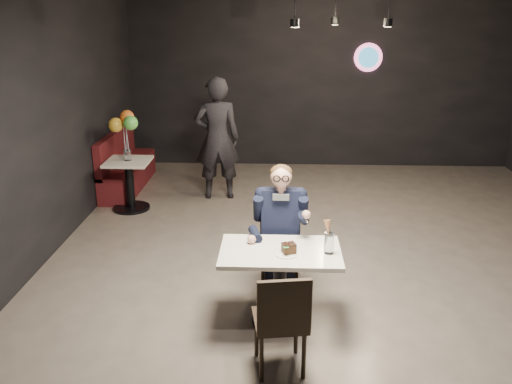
{
  "coord_description": "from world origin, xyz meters",
  "views": [
    {
      "loc": [
        -0.78,
        -5.5,
        2.84
      ],
      "look_at": [
        -1.0,
        -0.41,
        1.1
      ],
      "focal_mm": 38.0,
      "sensor_mm": 36.0,
      "label": 1
    }
  ],
  "objects_px": {
    "seated_man": "(280,230)",
    "passerby": "(217,139)",
    "chair_far": "(280,253)",
    "main_table": "(280,287)",
    "side_table": "(130,184)",
    "sundae_glass": "(329,243)",
    "chair_near": "(280,318)",
    "booth_bench": "(127,160)",
    "balloon_vase": "(128,155)"
  },
  "relations": [
    {
      "from": "seated_man",
      "to": "passerby",
      "type": "bearing_deg",
      "value": 107.77
    },
    {
      "from": "chair_far",
      "to": "main_table",
      "type": "bearing_deg",
      "value": -90.0
    },
    {
      "from": "chair_far",
      "to": "side_table",
      "type": "bearing_deg",
      "value": 132.31
    },
    {
      "from": "chair_far",
      "to": "sundae_glass",
      "type": "distance_m",
      "value": 0.83
    },
    {
      "from": "chair_near",
      "to": "chair_far",
      "type": "bearing_deg",
      "value": 81.16
    },
    {
      "from": "booth_bench",
      "to": "passerby",
      "type": "height_order",
      "value": "passerby"
    },
    {
      "from": "seated_man",
      "to": "booth_bench",
      "type": "bearing_deg",
      "value": 126.19
    },
    {
      "from": "chair_near",
      "to": "side_table",
      "type": "height_order",
      "value": "chair_near"
    },
    {
      "from": "chair_far",
      "to": "seated_man",
      "type": "relative_size",
      "value": 0.64
    },
    {
      "from": "passerby",
      "to": "chair_far",
      "type": "bearing_deg",
      "value": 100.79
    },
    {
      "from": "chair_far",
      "to": "seated_man",
      "type": "height_order",
      "value": "seated_man"
    },
    {
      "from": "chair_near",
      "to": "booth_bench",
      "type": "relative_size",
      "value": 0.49
    },
    {
      "from": "chair_far",
      "to": "booth_bench",
      "type": "bearing_deg",
      "value": 126.19
    },
    {
      "from": "main_table",
      "to": "balloon_vase",
      "type": "bearing_deg",
      "value": 126.56
    },
    {
      "from": "main_table",
      "to": "side_table",
      "type": "bearing_deg",
      "value": 126.56
    },
    {
      "from": "chair_far",
      "to": "chair_near",
      "type": "distance_m",
      "value": 1.23
    },
    {
      "from": "chair_far",
      "to": "chair_near",
      "type": "relative_size",
      "value": 1.0
    },
    {
      "from": "main_table",
      "to": "sundae_glass",
      "type": "distance_m",
      "value": 0.64
    },
    {
      "from": "sundae_glass",
      "to": "chair_near",
      "type": "bearing_deg",
      "value": -124.28
    },
    {
      "from": "booth_bench",
      "to": "main_table",
      "type": "bearing_deg",
      "value": -57.78
    },
    {
      "from": "chair_far",
      "to": "booth_bench",
      "type": "relative_size",
      "value": 0.49
    },
    {
      "from": "chair_near",
      "to": "sundae_glass",
      "type": "xyz_separation_m",
      "value": [
        0.43,
        0.64,
        0.39
      ]
    },
    {
      "from": "seated_man",
      "to": "passerby",
      "type": "height_order",
      "value": "passerby"
    },
    {
      "from": "booth_bench",
      "to": "passerby",
      "type": "distance_m",
      "value": 1.66
    },
    {
      "from": "main_table",
      "to": "chair_far",
      "type": "distance_m",
      "value": 0.56
    },
    {
      "from": "chair_far",
      "to": "passerby",
      "type": "distance_m",
      "value": 3.2
    },
    {
      "from": "chair_near",
      "to": "side_table",
      "type": "bearing_deg",
      "value": 112.27
    },
    {
      "from": "booth_bench",
      "to": "side_table",
      "type": "distance_m",
      "value": 1.05
    },
    {
      "from": "main_table",
      "to": "seated_man",
      "type": "relative_size",
      "value": 0.76
    },
    {
      "from": "chair_far",
      "to": "booth_bench",
      "type": "xyz_separation_m",
      "value": [
        -2.5,
        3.42,
        0.01
      ]
    },
    {
      "from": "balloon_vase",
      "to": "passerby",
      "type": "relative_size",
      "value": 0.08
    },
    {
      "from": "seated_man",
      "to": "sundae_glass",
      "type": "bearing_deg",
      "value": -53.69
    },
    {
      "from": "chair_near",
      "to": "main_table",
      "type": "bearing_deg",
      "value": 81.16
    },
    {
      "from": "seated_man",
      "to": "sundae_glass",
      "type": "relative_size",
      "value": 7.35
    },
    {
      "from": "chair_far",
      "to": "seated_man",
      "type": "xyz_separation_m",
      "value": [
        0.0,
        0.0,
        0.26
      ]
    },
    {
      "from": "chair_near",
      "to": "side_table",
      "type": "distance_m",
      "value": 4.26
    },
    {
      "from": "side_table",
      "to": "booth_bench",
      "type": "bearing_deg",
      "value": 106.7
    },
    {
      "from": "booth_bench",
      "to": "side_table",
      "type": "relative_size",
      "value": 2.44
    },
    {
      "from": "side_table",
      "to": "balloon_vase",
      "type": "bearing_deg",
      "value": 0.0
    },
    {
      "from": "main_table",
      "to": "chair_far",
      "type": "relative_size",
      "value": 1.2
    },
    {
      "from": "sundae_glass",
      "to": "passerby",
      "type": "xyz_separation_m",
      "value": [
        -1.4,
        3.6,
        0.09
      ]
    },
    {
      "from": "sundae_glass",
      "to": "booth_bench",
      "type": "height_order",
      "value": "sundae_glass"
    },
    {
      "from": "side_table",
      "to": "seated_man",
      "type": "bearing_deg",
      "value": -47.69
    },
    {
      "from": "seated_man",
      "to": "side_table",
      "type": "height_order",
      "value": "seated_man"
    },
    {
      "from": "main_table",
      "to": "sundae_glass",
      "type": "relative_size",
      "value": 5.62
    },
    {
      "from": "main_table",
      "to": "chair_near",
      "type": "height_order",
      "value": "chair_near"
    },
    {
      "from": "chair_far",
      "to": "passerby",
      "type": "relative_size",
      "value": 0.49
    },
    {
      "from": "booth_bench",
      "to": "chair_near",
      "type": "bearing_deg",
      "value": -61.71
    },
    {
      "from": "main_table",
      "to": "passerby",
      "type": "height_order",
      "value": "passerby"
    },
    {
      "from": "chair_near",
      "to": "seated_man",
      "type": "relative_size",
      "value": 0.64
    }
  ]
}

